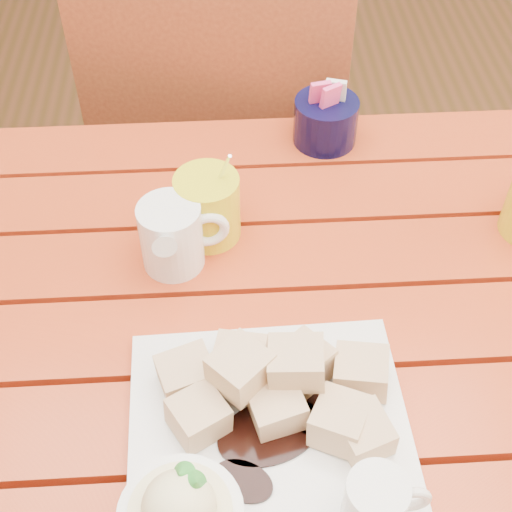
{
  "coord_description": "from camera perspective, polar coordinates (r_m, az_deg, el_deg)",
  "views": [
    {
      "loc": [
        -0.03,
        -0.49,
        1.4
      ],
      "look_at": [
        0.0,
        0.05,
        0.82
      ],
      "focal_mm": 50.0,
      "sensor_mm": 36.0,
      "label": 1
    }
  ],
  "objects": [
    {
      "name": "table",
      "position": [
        0.9,
        -0.06,
        -9.99
      ],
      "size": [
        1.2,
        0.79,
        0.75
      ],
      "color": "#AC2D16",
      "rests_on": "ground"
    },
    {
      "name": "dessert_plate",
      "position": [
        0.7,
        0.04,
        -15.33
      ],
      "size": [
        0.29,
        0.29,
        0.11
      ],
      "rotation": [
        0.0,
        0.0,
        0.02
      ],
      "color": "white",
      "rests_on": "table"
    },
    {
      "name": "coffee_mug_left",
      "position": [
        0.89,
        -4.06,
        3.96
      ],
      "size": [
        0.11,
        0.08,
        0.14
      ],
      "rotation": [
        0.0,
        0.0,
        0.27
      ],
      "color": "yellow",
      "rests_on": "table"
    },
    {
      "name": "cream_pitcher",
      "position": [
        0.85,
        -6.64,
        1.68
      ],
      "size": [
        0.11,
        0.09,
        0.09
      ],
      "rotation": [
        0.0,
        0.0,
        0.13
      ],
      "color": "white",
      "rests_on": "table"
    },
    {
      "name": "sugar_caddy",
      "position": [
        1.04,
        5.59,
        10.78
      ],
      "size": [
        0.09,
        0.09,
        0.1
      ],
      "color": "black",
      "rests_on": "table"
    },
    {
      "name": "chair_far",
      "position": [
        1.4,
        -2.34,
        8.01
      ],
      "size": [
        0.52,
        0.52,
        0.93
      ],
      "rotation": [
        0.0,
        0.0,
        2.92
      ],
      "color": "brown",
      "rests_on": "ground"
    }
  ]
}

